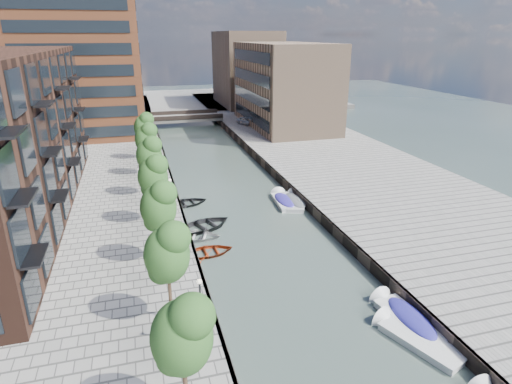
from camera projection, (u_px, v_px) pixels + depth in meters
name	position (u px, v px, depth m)	size (l,w,h in m)	color
water	(219.00, 174.00, 53.25)	(300.00, 300.00, 0.00)	#38473F
quay_right	(337.00, 160.00, 57.17)	(20.00, 140.00, 1.00)	gray
quay_wall_left	(170.00, 174.00, 51.52)	(0.25, 140.00, 1.00)	#332823
quay_wall_right	(266.00, 166.00, 54.64)	(0.25, 140.00, 1.00)	#332823
far_closure	(173.00, 102.00, 107.23)	(80.00, 40.00, 1.00)	gray
apartment_block	(9.00, 138.00, 36.34)	(8.00, 38.00, 14.00)	black
tower	(77.00, 37.00, 65.93)	(18.00, 18.00, 30.00)	#974F2C
tan_block_near	(284.00, 85.00, 74.43)	(12.00, 25.00, 14.00)	#8D6E56
tan_block_far	(246.00, 69.00, 97.55)	(12.00, 20.00, 16.00)	#8D6E56
bridge	(187.00, 118.00, 81.65)	(13.00, 6.00, 1.30)	gray
tree_0	(182.00, 333.00, 16.74)	(2.50, 2.50, 5.95)	#382619
tree_1	(167.00, 251.00, 23.06)	(2.50, 2.50, 5.95)	#382619
tree_2	(158.00, 205.00, 29.38)	(2.50, 2.50, 5.95)	#382619
tree_3	(153.00, 174.00, 35.70)	(2.50, 2.50, 5.95)	#382619
tree_4	(149.00, 153.00, 42.02)	(2.50, 2.50, 5.95)	#382619
tree_5	(146.00, 138.00, 48.33)	(2.50, 2.50, 5.95)	#382619
tree_6	(144.00, 126.00, 54.65)	(2.50, 2.50, 5.95)	#382619
lamp_0	(201.00, 307.00, 21.31)	(0.24, 0.24, 4.12)	black
lamp_1	(171.00, 197.00, 35.75)	(0.24, 0.24, 4.12)	black
lamp_2	(158.00, 150.00, 50.19)	(0.24, 0.24, 4.12)	black
sloop_1	(205.00, 228.00, 38.21)	(3.66, 5.13, 1.06)	black
sloop_2	(209.00, 254.00, 33.77)	(2.85, 4.00, 0.83)	maroon
sloop_3	(197.00, 238.00, 36.37)	(2.94, 4.12, 0.85)	silver
sloop_4	(187.00, 205.00, 43.51)	(3.06, 4.28, 0.89)	black
motorboat_0	(405.00, 316.00, 25.94)	(2.55, 5.43, 1.74)	white
motorboat_2	(410.00, 337.00, 24.35)	(3.45, 5.40, 1.71)	white
motorboat_3	(283.00, 201.00, 44.06)	(2.12, 5.20, 1.69)	silver
motorboat_4	(295.00, 201.00, 43.93)	(3.43, 5.41, 1.71)	silver
car	(245.00, 121.00, 77.07)	(1.63, 4.05, 1.38)	silver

